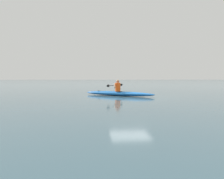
% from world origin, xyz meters
% --- Properties ---
extents(ground_plane, '(160.00, 160.00, 0.00)m').
position_xyz_m(ground_plane, '(0.00, 0.00, 0.00)').
color(ground_plane, '#334C56').
extents(kayak, '(4.62, 3.29, 0.30)m').
position_xyz_m(kayak, '(0.62, -1.02, 0.15)').
color(kayak, '#1959A5').
rests_on(kayak, ground).
extents(kayaker, '(1.34, 2.03, 0.79)m').
position_xyz_m(kayaker, '(0.68, -1.06, 0.64)').
color(kayaker, '#E04C14').
rests_on(kayaker, kayak).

